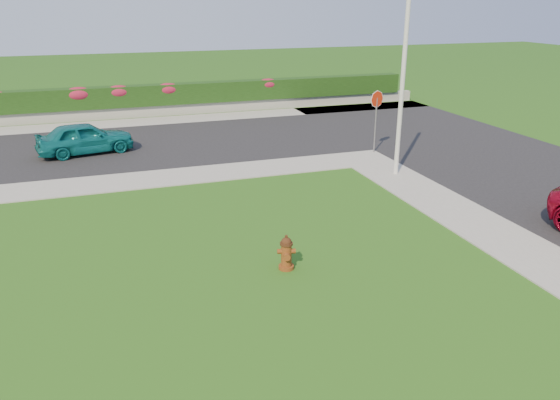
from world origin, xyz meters
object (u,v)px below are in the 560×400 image
object	(u,v)px
utility_pole	(402,89)
stop_sign	(377,107)
sedan_teal	(85,138)
fire_hydrant	(286,253)

from	to	relation	value
utility_pole	stop_sign	size ratio (longest dim) A/B	2.41
utility_pole	stop_sign	bearing A→B (deg)	77.27
utility_pole	stop_sign	distance (m)	3.27
sedan_teal	fire_hydrant	bearing A→B (deg)	-171.55
utility_pole	stop_sign	world-z (taller)	utility_pole
sedan_teal	stop_sign	bearing A→B (deg)	-119.13
fire_hydrant	utility_pole	distance (m)	8.98
fire_hydrant	stop_sign	distance (m)	11.30
fire_hydrant	utility_pole	bearing A→B (deg)	57.27
fire_hydrant	sedan_teal	bearing A→B (deg)	124.59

